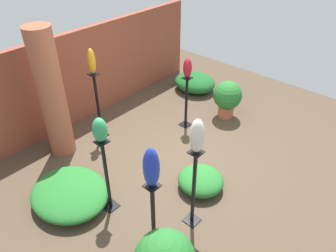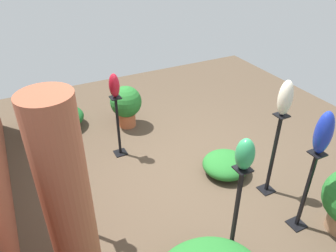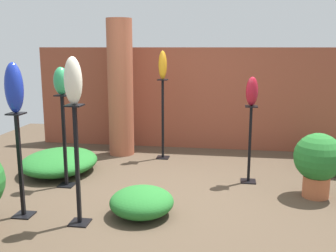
{
  "view_description": "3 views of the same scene",
  "coord_description": "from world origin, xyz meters",
  "px_view_note": "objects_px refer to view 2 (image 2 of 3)",
  "views": [
    {
      "loc": [
        -3.32,
        -2.73,
        3.71
      ],
      "look_at": [
        -0.1,
        0.13,
        0.73
      ],
      "focal_mm": 35.0,
      "sensor_mm": 36.0,
      "label": 1
    },
    {
      "loc": [
        -3.35,
        1.87,
        3.25
      ],
      "look_at": [
        -0.08,
        0.22,
        0.99
      ],
      "focal_mm": 35.0,
      "sensor_mm": 36.0,
      "label": 2
    },
    {
      "loc": [
        0.65,
        -4.58,
        1.8
      ],
      "look_at": [
        -0.11,
        0.33,
        0.79
      ],
      "focal_mm": 42.0,
      "sensor_mm": 36.0,
      "label": 3
    }
  ],
  "objects_px": {
    "pedestal_jade": "(236,215)",
    "art_vase_ivory": "(285,98)",
    "art_vase_ruby": "(114,86)",
    "brick_pillar": "(69,210)",
    "art_vase_amber": "(63,128)",
    "art_vase_jade": "(245,154)",
    "art_vase_cobalt": "(324,133)",
    "pedestal_amber": "(76,196)",
    "pedestal_ivory": "(273,158)",
    "pedestal_ruby": "(118,129)",
    "pedestal_cobalt": "(305,194)",
    "potted_plant_near_pillar": "(126,104)"
  },
  "relations": [
    {
      "from": "pedestal_ivory",
      "to": "art_vase_cobalt",
      "type": "xyz_separation_m",
      "value": [
        -0.67,
        0.09,
        0.82
      ]
    },
    {
      "from": "potted_plant_near_pillar",
      "to": "pedestal_cobalt",
      "type": "bearing_deg",
      "value": -161.95
    },
    {
      "from": "art_vase_jade",
      "to": "art_vase_cobalt",
      "type": "distance_m",
      "value": 0.96
    },
    {
      "from": "pedestal_ruby",
      "to": "brick_pillar",
      "type": "bearing_deg",
      "value": 151.48
    },
    {
      "from": "pedestal_amber",
      "to": "potted_plant_near_pillar",
      "type": "xyz_separation_m",
      "value": [
        2.12,
        -1.39,
        -0.14
      ]
    },
    {
      "from": "pedestal_jade",
      "to": "art_vase_ivory",
      "type": "xyz_separation_m",
      "value": [
        0.59,
        -1.05,
        0.92
      ]
    },
    {
      "from": "pedestal_amber",
      "to": "pedestal_cobalt",
      "type": "xyz_separation_m",
      "value": [
        -1.12,
        -2.45,
        -0.08
      ]
    },
    {
      "from": "brick_pillar",
      "to": "art_vase_amber",
      "type": "xyz_separation_m",
      "value": [
        0.74,
        -0.16,
        0.39
      ]
    },
    {
      "from": "brick_pillar",
      "to": "art_vase_jade",
      "type": "bearing_deg",
      "value": -100.39
    },
    {
      "from": "art_vase_amber",
      "to": "potted_plant_near_pillar",
      "type": "distance_m",
      "value": 2.75
    },
    {
      "from": "art_vase_ruby",
      "to": "art_vase_ivory",
      "type": "height_order",
      "value": "art_vase_ivory"
    },
    {
      "from": "pedestal_ruby",
      "to": "pedestal_amber",
      "type": "bearing_deg",
      "value": 144.04
    },
    {
      "from": "brick_pillar",
      "to": "art_vase_cobalt",
      "type": "distance_m",
      "value": 2.65
    },
    {
      "from": "pedestal_cobalt",
      "to": "art_vase_ivory",
      "type": "height_order",
      "value": "art_vase_ivory"
    },
    {
      "from": "pedestal_ruby",
      "to": "art_vase_ruby",
      "type": "distance_m",
      "value": 0.76
    },
    {
      "from": "art_vase_amber",
      "to": "pedestal_amber",
      "type": "bearing_deg",
      "value": 0.0
    },
    {
      "from": "pedestal_cobalt",
      "to": "potted_plant_near_pillar",
      "type": "relative_size",
      "value": 1.43
    },
    {
      "from": "art_vase_jade",
      "to": "art_vase_ruby",
      "type": "xyz_separation_m",
      "value": [
        2.37,
        0.52,
        -0.15
      ]
    },
    {
      "from": "pedestal_ivory",
      "to": "potted_plant_near_pillar",
      "type": "height_order",
      "value": "pedestal_ivory"
    },
    {
      "from": "art_vase_ivory",
      "to": "pedestal_jade",
      "type": "bearing_deg",
      "value": 119.28
    },
    {
      "from": "pedestal_ruby",
      "to": "pedestal_amber",
      "type": "relative_size",
      "value": 0.81
    },
    {
      "from": "art_vase_ivory",
      "to": "potted_plant_near_pillar",
      "type": "height_order",
      "value": "art_vase_ivory"
    },
    {
      "from": "art_vase_amber",
      "to": "potted_plant_near_pillar",
      "type": "height_order",
      "value": "art_vase_amber"
    },
    {
      "from": "brick_pillar",
      "to": "art_vase_jade",
      "type": "xyz_separation_m",
      "value": [
        -0.3,
        -1.64,
        0.26
      ]
    },
    {
      "from": "pedestal_cobalt",
      "to": "art_vase_cobalt",
      "type": "xyz_separation_m",
      "value": [
        0.0,
        0.0,
        0.87
      ]
    },
    {
      "from": "art_vase_ruby",
      "to": "pedestal_jade",
      "type": "bearing_deg",
      "value": -167.68
    },
    {
      "from": "pedestal_ivory",
      "to": "pedestal_amber",
      "type": "height_order",
      "value": "pedestal_amber"
    },
    {
      "from": "art_vase_amber",
      "to": "potted_plant_near_pillar",
      "type": "bearing_deg",
      "value": -33.28
    },
    {
      "from": "pedestal_jade",
      "to": "art_vase_ivory",
      "type": "height_order",
      "value": "art_vase_ivory"
    },
    {
      "from": "pedestal_jade",
      "to": "pedestal_ivory",
      "type": "bearing_deg",
      "value": -60.72
    },
    {
      "from": "art_vase_jade",
      "to": "pedestal_amber",
      "type": "bearing_deg",
      "value": 55.1
    },
    {
      "from": "pedestal_amber",
      "to": "pedestal_cobalt",
      "type": "relative_size",
      "value": 1.14
    },
    {
      "from": "pedestal_cobalt",
      "to": "art_vase_jade",
      "type": "xyz_separation_m",
      "value": [
        0.08,
        0.96,
        0.86
      ]
    },
    {
      "from": "art_vase_amber",
      "to": "potted_plant_near_pillar",
      "type": "relative_size",
      "value": 0.56
    },
    {
      "from": "art_vase_jade",
      "to": "art_vase_ruby",
      "type": "relative_size",
      "value": 0.92
    },
    {
      "from": "art_vase_ivory",
      "to": "art_vase_jade",
      "type": "bearing_deg",
      "value": 119.28
    },
    {
      "from": "brick_pillar",
      "to": "pedestal_jade",
      "type": "distance_m",
      "value": 1.77
    },
    {
      "from": "pedestal_ruby",
      "to": "art_vase_jade",
      "type": "height_order",
      "value": "art_vase_jade"
    },
    {
      "from": "pedestal_amber",
      "to": "art_vase_jade",
      "type": "distance_m",
      "value": 1.98
    },
    {
      "from": "art_vase_ivory",
      "to": "art_vase_ruby",
      "type": "bearing_deg",
      "value": 41.27
    },
    {
      "from": "art_vase_ruby",
      "to": "art_vase_cobalt",
      "type": "xyz_separation_m",
      "value": [
        -2.46,
        -1.48,
        0.16
      ]
    },
    {
      "from": "brick_pillar",
      "to": "art_vase_jade",
      "type": "height_order",
      "value": "brick_pillar"
    },
    {
      "from": "pedestal_ruby",
      "to": "pedestal_ivory",
      "type": "height_order",
      "value": "pedestal_ivory"
    },
    {
      "from": "brick_pillar",
      "to": "art_vase_jade",
      "type": "relative_size",
      "value": 6.48
    },
    {
      "from": "pedestal_ivory",
      "to": "art_vase_amber",
      "type": "height_order",
      "value": "art_vase_amber"
    },
    {
      "from": "pedestal_amber",
      "to": "art_vase_ivory",
      "type": "relative_size",
      "value": 2.78
    },
    {
      "from": "art_vase_jade",
      "to": "pedestal_ruby",
      "type": "bearing_deg",
      "value": 12.32
    },
    {
      "from": "pedestal_cobalt",
      "to": "art_vase_cobalt",
      "type": "distance_m",
      "value": 0.87
    },
    {
      "from": "art_vase_jade",
      "to": "art_vase_cobalt",
      "type": "xyz_separation_m",
      "value": [
        -0.08,
        -0.96,
        0.01
      ]
    },
    {
      "from": "pedestal_ruby",
      "to": "pedestal_cobalt",
      "type": "xyz_separation_m",
      "value": [
        -2.46,
        -1.48,
        0.04
      ]
    }
  ]
}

